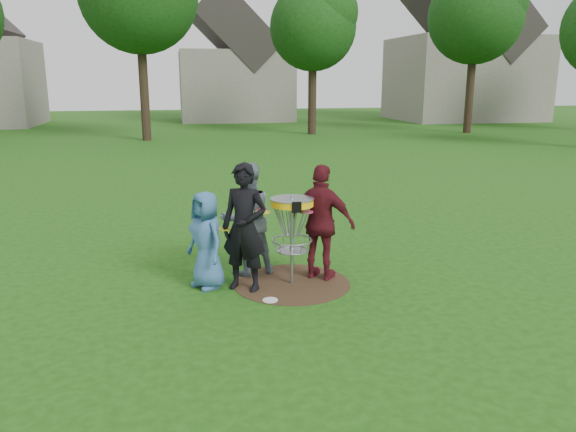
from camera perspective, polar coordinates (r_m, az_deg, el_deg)
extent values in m
plane|color=#19470F|center=(8.71, 0.40, -6.87)|extent=(100.00, 100.00, 0.00)
cylinder|color=#47331E|center=(8.71, 0.40, -6.84)|extent=(1.80, 1.80, 0.01)
imported|color=#366396|center=(8.43, -8.31, -2.43)|extent=(0.77, 0.86, 1.47)
imported|color=black|center=(8.23, -4.45, -1.18)|extent=(0.83, 0.75, 1.90)
imported|color=slate|center=(8.92, -4.21, -0.31)|extent=(1.02, 0.87, 1.81)
imported|color=#57141C|center=(8.68, 3.45, -0.69)|extent=(1.11, 0.99, 1.81)
cylinder|color=silver|center=(8.06, -1.82, -8.56)|extent=(0.22, 0.22, 0.02)
cylinder|color=#9EA0A5|center=(8.49, 0.40, -2.51)|extent=(0.05, 0.05, 1.38)
cylinder|color=yellow|center=(8.34, 0.41, 1.38)|extent=(0.64, 0.64, 0.10)
cylinder|color=#9EA0A5|center=(8.33, 0.41, 1.76)|extent=(0.66, 0.66, 0.01)
cube|color=black|center=(8.03, 0.89, 0.89)|extent=(0.14, 0.02, 0.16)
torus|color=#9EA0A5|center=(8.49, 0.40, -2.44)|extent=(0.62, 0.62, 0.02)
torus|color=#9EA0A5|center=(8.53, 0.40, -3.47)|extent=(0.50, 0.50, 0.02)
cylinder|color=#9EA0A5|center=(8.54, 0.40, -3.54)|extent=(0.44, 0.44, 0.01)
cylinder|color=gold|center=(8.38, -6.44, -1.29)|extent=(0.22, 0.22, 0.02)
cylinder|color=gold|center=(8.24, -2.58, 0.42)|extent=(0.22, 0.22, 0.02)
cylinder|color=#F54068|center=(8.71, -2.78, 0.74)|extent=(0.22, 0.22, 0.02)
cylinder|color=#F13F73|center=(8.49, 1.84, 0.43)|extent=(0.22, 0.22, 0.02)
cylinder|color=#38281C|center=(29.51, -14.38, 11.93)|extent=(0.46, 0.46, 4.62)
cylinder|color=#38281C|center=(31.93, 2.47, 11.69)|extent=(0.46, 0.46, 3.78)
sphere|color=#164211|center=(32.02, 2.54, 18.63)|extent=(4.68, 4.68, 4.68)
cylinder|color=#38281C|center=(34.32, 17.96, 11.55)|extent=(0.46, 0.46, 4.20)
sphere|color=#164211|center=(34.46, 18.51, 18.69)|extent=(5.20, 5.20, 5.20)
cube|color=gray|center=(43.23, -5.43, 13.01)|extent=(8.00, 7.00, 5.00)
cube|color=#2D2826|center=(43.35, -5.56, 18.22)|extent=(6.11, 7.14, 6.11)
cube|color=gray|center=(45.47, 17.43, 13.13)|extent=(10.00, 8.00, 6.00)
cube|color=#2D2826|center=(45.72, 17.89, 19.14)|extent=(7.64, 8.16, 7.64)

